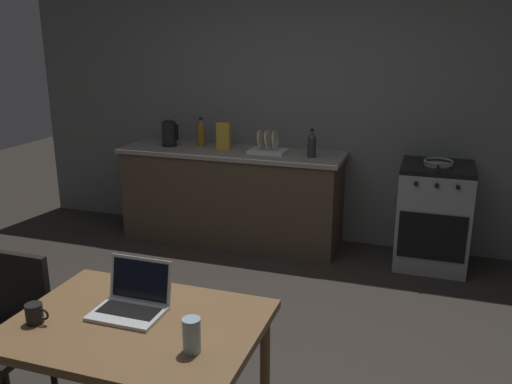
{
  "coord_description": "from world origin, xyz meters",
  "views": [
    {
      "loc": [
        1.21,
        -2.74,
        1.99
      ],
      "look_at": [
        0.04,
        0.78,
        0.89
      ],
      "focal_mm": 38.07,
      "sensor_mm": 36.0,
      "label": 1
    }
  ],
  "objects_px": {
    "stove_oven": "(433,215)",
    "coffee_mug": "(35,314)",
    "laptop": "(132,302)",
    "electric_kettle": "(169,134)",
    "dining_table": "(137,338)",
    "drinking_glass": "(192,335)",
    "frying_pan": "(438,163)",
    "chair": "(9,326)",
    "cereal_box": "(223,136)",
    "bottle": "(312,144)",
    "dish_rack": "(268,148)",
    "bottle_b": "(201,133)"
  },
  "relations": [
    {
      "from": "electric_kettle",
      "to": "frying_pan",
      "type": "distance_m",
      "value": 2.53
    },
    {
      "from": "cereal_box",
      "to": "stove_oven",
      "type": "bearing_deg",
      "value": -0.65
    },
    {
      "from": "bottle",
      "to": "drinking_glass",
      "type": "relative_size",
      "value": 1.75
    },
    {
      "from": "drinking_glass",
      "to": "bottle_b",
      "type": "height_order",
      "value": "bottle_b"
    },
    {
      "from": "chair",
      "to": "dish_rack",
      "type": "xyz_separation_m",
      "value": [
        0.58,
        2.74,
        0.45
      ]
    },
    {
      "from": "coffee_mug",
      "to": "cereal_box",
      "type": "bearing_deg",
      "value": 95.8
    },
    {
      "from": "frying_pan",
      "to": "bottle_b",
      "type": "bearing_deg",
      "value": 177.2
    },
    {
      "from": "coffee_mug",
      "to": "bottle",
      "type": "bearing_deg",
      "value": 79.09
    },
    {
      "from": "stove_oven",
      "to": "bottle",
      "type": "height_order",
      "value": "bottle"
    },
    {
      "from": "electric_kettle",
      "to": "drinking_glass",
      "type": "height_order",
      "value": "electric_kettle"
    },
    {
      "from": "dining_table",
      "to": "frying_pan",
      "type": "bearing_deg",
      "value": 66.37
    },
    {
      "from": "laptop",
      "to": "electric_kettle",
      "type": "distance_m",
      "value": 3.05
    },
    {
      "from": "chair",
      "to": "drinking_glass",
      "type": "height_order",
      "value": "drinking_glass"
    },
    {
      "from": "cereal_box",
      "to": "dish_rack",
      "type": "bearing_deg",
      "value": -2.53
    },
    {
      "from": "dining_table",
      "to": "dish_rack",
      "type": "height_order",
      "value": "dish_rack"
    },
    {
      "from": "cereal_box",
      "to": "electric_kettle",
      "type": "bearing_deg",
      "value": -177.98
    },
    {
      "from": "dining_table",
      "to": "coffee_mug",
      "type": "bearing_deg",
      "value": -160.6
    },
    {
      "from": "coffee_mug",
      "to": "cereal_box",
      "type": "height_order",
      "value": "cereal_box"
    },
    {
      "from": "dining_table",
      "to": "drinking_glass",
      "type": "xyz_separation_m",
      "value": [
        0.34,
        -0.13,
        0.15
      ]
    },
    {
      "from": "dining_table",
      "to": "drinking_glass",
      "type": "distance_m",
      "value": 0.39
    },
    {
      "from": "chair",
      "to": "bottle",
      "type": "distance_m",
      "value": 2.92
    },
    {
      "from": "bottle",
      "to": "laptop",
      "type": "bearing_deg",
      "value": -94.59
    },
    {
      "from": "electric_kettle",
      "to": "frying_pan",
      "type": "bearing_deg",
      "value": -0.65
    },
    {
      "from": "stove_oven",
      "to": "electric_kettle",
      "type": "distance_m",
      "value": 2.6
    },
    {
      "from": "laptop",
      "to": "dish_rack",
      "type": "bearing_deg",
      "value": 96.13
    },
    {
      "from": "stove_oven",
      "to": "chair",
      "type": "relative_size",
      "value": 1.04
    },
    {
      "from": "chair",
      "to": "cereal_box",
      "type": "relative_size",
      "value": 3.4
    },
    {
      "from": "frying_pan",
      "to": "dish_rack",
      "type": "xyz_separation_m",
      "value": [
        -1.51,
        0.03,
        0.02
      ]
    },
    {
      "from": "chair",
      "to": "coffee_mug",
      "type": "relative_size",
      "value": 7.57
    },
    {
      "from": "cereal_box",
      "to": "bottle",
      "type": "bearing_deg",
      "value": -4.56
    },
    {
      "from": "coffee_mug",
      "to": "stove_oven",
      "type": "bearing_deg",
      "value": 61.1
    },
    {
      "from": "chair",
      "to": "frying_pan",
      "type": "relative_size",
      "value": 2.08
    },
    {
      "from": "dining_table",
      "to": "bottle",
      "type": "bearing_deg",
      "value": 86.89
    },
    {
      "from": "cereal_box",
      "to": "laptop",
      "type": "bearing_deg",
      "value": -76.76
    },
    {
      "from": "stove_oven",
      "to": "coffee_mug",
      "type": "height_order",
      "value": "stove_oven"
    },
    {
      "from": "dining_table",
      "to": "laptop",
      "type": "relative_size",
      "value": 3.48
    },
    {
      "from": "bottle",
      "to": "drinking_glass",
      "type": "bearing_deg",
      "value": -86.43
    },
    {
      "from": "frying_pan",
      "to": "coffee_mug",
      "type": "bearing_deg",
      "value": -119.08
    },
    {
      "from": "frying_pan",
      "to": "cereal_box",
      "type": "distance_m",
      "value": 1.97
    },
    {
      "from": "cereal_box",
      "to": "bottle_b",
      "type": "relative_size",
      "value": 0.9
    },
    {
      "from": "coffee_mug",
      "to": "drinking_glass",
      "type": "xyz_separation_m",
      "value": [
        0.75,
        0.02,
        0.03
      ]
    },
    {
      "from": "electric_kettle",
      "to": "bottle_b",
      "type": "relative_size",
      "value": 0.9
    },
    {
      "from": "laptop",
      "to": "cereal_box",
      "type": "xyz_separation_m",
      "value": [
        -0.66,
        2.8,
        0.24
      ]
    },
    {
      "from": "stove_oven",
      "to": "dining_table",
      "type": "bearing_deg",
      "value": -113.48
    },
    {
      "from": "electric_kettle",
      "to": "cereal_box",
      "type": "relative_size",
      "value": 0.99
    },
    {
      "from": "laptop",
      "to": "coffee_mug",
      "type": "distance_m",
      "value": 0.42
    },
    {
      "from": "laptop",
      "to": "dish_rack",
      "type": "height_order",
      "value": "dish_rack"
    },
    {
      "from": "dining_table",
      "to": "dish_rack",
      "type": "bearing_deg",
      "value": 95.46
    },
    {
      "from": "drinking_glass",
      "to": "electric_kettle",
      "type": "bearing_deg",
      "value": 118.53
    },
    {
      "from": "chair",
      "to": "dish_rack",
      "type": "distance_m",
      "value": 2.84
    }
  ]
}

